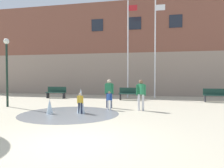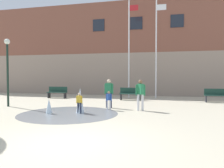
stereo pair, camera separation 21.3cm
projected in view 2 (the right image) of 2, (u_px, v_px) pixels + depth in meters
ground_plane at (70, 143)px, 5.85m from camera, size 100.00×100.00×0.00m
library_building at (140, 51)px, 22.44m from camera, size 36.00×6.05×8.61m
splash_fountain at (71, 107)px, 10.39m from camera, size 4.67×4.67×1.20m
park_bench_center at (57, 92)px, 17.51m from camera, size 1.60×0.44×0.91m
park_bench_under_right_flagpole at (131, 94)px, 16.07m from camera, size 1.60×0.44×0.91m
park_bench_near_trashcan at (217, 95)px, 14.74m from camera, size 1.60×0.44×0.91m
child_in_fountain at (109, 99)px, 11.39m from camera, size 0.31×0.24×0.99m
teen_by_trashcan at (109, 91)px, 12.17m from camera, size 0.50×0.30×1.59m
adult_near_bench at (140, 92)px, 11.20m from camera, size 0.50×0.39×1.59m
child_with_pink_shirt at (79, 101)px, 10.34m from camera, size 0.31×0.20×0.99m
flagpole_left at (129, 46)px, 17.83m from camera, size 0.80×0.10×7.91m
flagpole_right at (157, 46)px, 17.32m from camera, size 0.80×0.10×7.80m
lamp_post_left_lane at (7, 62)px, 12.66m from camera, size 0.32×0.32×3.93m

